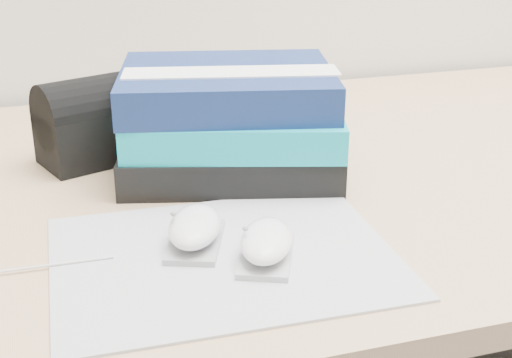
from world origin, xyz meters
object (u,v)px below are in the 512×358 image
object	(u,v)px
pouch	(89,122)
book_stack	(231,120)
desk	(280,292)
mouse_rear	(195,229)
mouse_front	(266,243)

from	to	relation	value
pouch	book_stack	bearing A→B (deg)	-24.41
desk	pouch	world-z (taller)	pouch
desk	mouse_rear	distance (m)	0.40
mouse_front	pouch	distance (m)	0.37
desk	mouse_front	xyz separation A→B (m)	(-0.12, -0.30, 0.25)
book_stack	desk	bearing A→B (deg)	26.24
desk	pouch	size ratio (longest dim) A/B	10.73
mouse_rear	pouch	xyz separation A→B (m)	(-0.08, 0.28, 0.04)
mouse_front	pouch	world-z (taller)	pouch
mouse_front	desk	bearing A→B (deg)	68.36
book_stack	pouch	size ratio (longest dim) A/B	2.18
desk	mouse_rear	bearing A→B (deg)	-126.15
desk	mouse_front	world-z (taller)	mouse_front
mouse_front	pouch	size ratio (longest dim) A/B	0.71
mouse_front	book_stack	size ratio (longest dim) A/B	0.33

